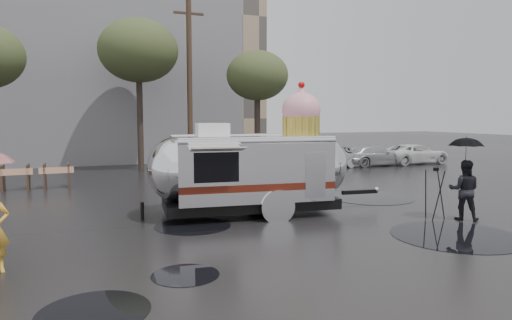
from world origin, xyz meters
name	(u,v)px	position (x,y,z in m)	size (l,w,h in m)	color
ground	(229,238)	(0.00, 0.00, 0.00)	(120.00, 120.00, 0.00)	black
puddles	(331,219)	(3.33, 0.88, 0.01)	(11.99, 9.33, 0.01)	black
grey_building	(60,63)	(-4.00, 24.00, 6.50)	(22.00, 12.00, 13.00)	slate
utility_pole	(190,84)	(2.50, 14.00, 4.62)	(1.60, 0.28, 9.00)	#473323
tree_mid	(138,51)	(0.00, 15.00, 6.34)	(4.20, 4.20, 8.03)	#382D26
tree_right	(257,76)	(6.00, 13.00, 5.06)	(3.36, 3.36, 6.42)	#382D26
barricade_row	(16,177)	(-5.55, 9.96, 0.52)	(4.30, 0.80, 1.00)	#473323
parked_cars	(357,154)	(11.78, 12.00, 0.72)	(13.20, 1.90, 1.50)	silver
airstream_trailer	(253,167)	(1.53, 2.34, 1.41)	(7.44, 3.08, 4.02)	silver
person_right	(464,190)	(6.74, -0.62, 0.85)	(0.81, 0.45, 1.69)	black
umbrella_black	(466,151)	(6.74, -0.62, 1.95)	(1.18, 1.18, 2.35)	black
tripod	(435,189)	(6.07, -0.22, 0.87)	(0.57, 0.61, 1.48)	black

